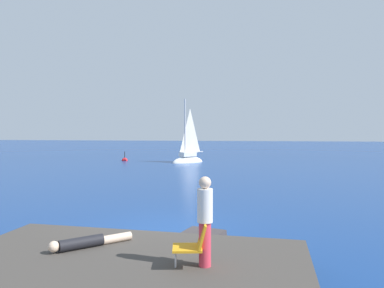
{
  "coord_description": "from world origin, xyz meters",
  "views": [
    {
      "loc": [
        2.28,
        -10.7,
        3.0
      ],
      "look_at": [
        -1.37,
        16.74,
        1.85
      ],
      "focal_mm": 34.56,
      "sensor_mm": 36.0,
      "label": 1
    }
  ],
  "objects_px": {
    "person_sunbather": "(88,242)",
    "marker_buoy": "(125,161)",
    "sailboat_near": "(188,159)",
    "person_standing": "(205,218)",
    "beach_chair": "(194,243)"
  },
  "relations": [
    {
      "from": "person_sunbather",
      "to": "marker_buoy",
      "type": "xyz_separation_m",
      "value": [
        -7.67,
        26.17,
        -0.64
      ]
    },
    {
      "from": "sailboat_near",
      "to": "person_standing",
      "type": "distance_m",
      "value": 25.98
    },
    {
      "from": "beach_chair",
      "to": "marker_buoy",
      "type": "xyz_separation_m",
      "value": [
        -10.0,
        26.96,
        -0.97
      ]
    },
    {
      "from": "person_standing",
      "to": "sailboat_near",
      "type": "bearing_deg",
      "value": -106.2
    },
    {
      "from": "person_sunbather",
      "to": "person_standing",
      "type": "relative_size",
      "value": 0.86
    },
    {
      "from": "beach_chair",
      "to": "sailboat_near",
      "type": "bearing_deg",
      "value": -90.29
    },
    {
      "from": "sailboat_near",
      "to": "person_standing",
      "type": "bearing_deg",
      "value": 52.73
    },
    {
      "from": "person_standing",
      "to": "marker_buoy",
      "type": "bearing_deg",
      "value": -94.33
    },
    {
      "from": "sailboat_near",
      "to": "marker_buoy",
      "type": "relative_size",
      "value": 5.45
    },
    {
      "from": "person_standing",
      "to": "beach_chair",
      "type": "distance_m",
      "value": 0.47
    },
    {
      "from": "beach_chair",
      "to": "marker_buoy",
      "type": "height_order",
      "value": "beach_chair"
    },
    {
      "from": "person_sunbather",
      "to": "beach_chair",
      "type": "distance_m",
      "value": 2.48
    },
    {
      "from": "person_sunbather",
      "to": "marker_buoy",
      "type": "bearing_deg",
      "value": 64.49
    },
    {
      "from": "person_sunbather",
      "to": "marker_buoy",
      "type": "distance_m",
      "value": 27.27
    },
    {
      "from": "sailboat_near",
      "to": "person_sunbather",
      "type": "xyz_separation_m",
      "value": [
        1.49,
        -24.93,
        0.31
      ]
    }
  ]
}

